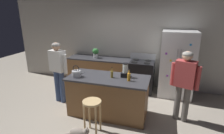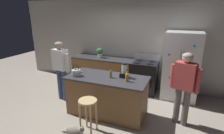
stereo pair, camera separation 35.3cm
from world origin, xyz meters
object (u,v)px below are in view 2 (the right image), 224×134
at_px(cat, 75,131).
at_px(potted_plant, 100,52).
at_px(bar_stool, 88,108).
at_px(person_by_island_left, 61,66).
at_px(tea_kettle, 76,72).
at_px(stove_range, 144,77).
at_px(refrigerator, 181,66).
at_px(bottle_soda, 127,77).
at_px(blender_appliance, 124,71).
at_px(bottle_vinegar, 111,74).
at_px(person_by_sink_right, 184,83).
at_px(kitchen_island, 107,96).

height_order(cat, potted_plant, potted_plant).
relative_size(bar_stool, potted_plant, 2.34).
relative_size(person_by_island_left, tea_kettle, 5.80).
bearing_deg(cat, person_by_island_left, 134.48).
distance_m(stove_range, person_by_island_left, 2.40).
distance_m(refrigerator, cat, 3.15).
xyz_separation_m(bar_stool, bottle_soda, (0.56, 0.69, 0.47)).
xyz_separation_m(stove_range, potted_plant, (-1.45, 0.03, 0.62)).
distance_m(person_by_island_left, potted_plant, 1.44).
bearing_deg(person_by_island_left, blender_appliance, -1.87).
height_order(blender_appliance, tea_kettle, blender_appliance).
xyz_separation_m(bottle_vinegar, tea_kettle, (-0.78, -0.19, -0.01)).
distance_m(bar_stool, blender_appliance, 1.12).
relative_size(person_by_island_left, bottle_soda, 6.24).
bearing_deg(bottle_vinegar, cat, -109.19).
bearing_deg(potted_plant, blender_appliance, -47.61).
relative_size(person_by_sink_right, cat, 3.01).
bearing_deg(stove_range, cat, -107.34).
relative_size(bottle_vinegar, tea_kettle, 0.86).
height_order(person_by_island_left, bar_stool, person_by_island_left).
relative_size(bottle_soda, tea_kettle, 0.93).
distance_m(potted_plant, bottle_vinegar, 1.84).
bearing_deg(refrigerator, tea_kettle, -142.72).
distance_m(stove_range, blender_appliance, 1.51).
relative_size(bar_stool, bottle_vinegar, 2.97).
bearing_deg(person_by_sink_right, kitchen_island, -171.74).
xyz_separation_m(person_by_island_left, bottle_vinegar, (1.50, -0.19, 0.03)).
height_order(stove_range, potted_plant, potted_plant).
distance_m(person_by_island_left, bottle_soda, 1.92).
relative_size(refrigerator, person_by_island_left, 1.15).
bearing_deg(bar_stool, kitchen_island, 84.65).
height_order(stove_range, person_by_sink_right, person_by_sink_right).
height_order(refrigerator, potted_plant, refrigerator).
bearing_deg(stove_range, potted_plant, 178.99).
bearing_deg(stove_range, kitchen_island, -108.94).
bearing_deg(bottle_soda, tea_kettle, -174.94).
height_order(potted_plant, blender_appliance, blender_appliance).
distance_m(person_by_sink_right, bottle_soda, 1.16).
bearing_deg(blender_appliance, person_by_island_left, 178.13).
xyz_separation_m(bar_stool, bottle_vinegar, (0.16, 0.77, 0.46)).
height_order(bottle_vinegar, tea_kettle, tea_kettle).
relative_size(potted_plant, bottle_soda, 1.17).
relative_size(stove_range, person_by_sink_right, 0.70).
bearing_deg(stove_range, person_by_sink_right, -49.94).
xyz_separation_m(potted_plant, tea_kettle, (0.24, -1.72, -0.09)).
xyz_separation_m(person_by_sink_right, tea_kettle, (-2.30, -0.41, 0.05)).
bearing_deg(bottle_soda, bottle_vinegar, 168.57).
xyz_separation_m(refrigerator, bar_stool, (-1.58, -2.26, -0.37)).
xyz_separation_m(stove_range, bottle_vinegar, (-0.44, -1.51, 0.53)).
bearing_deg(tea_kettle, kitchen_island, 14.13).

